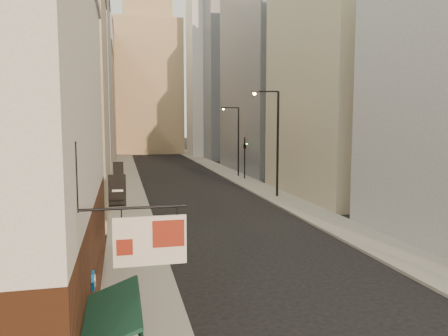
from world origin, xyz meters
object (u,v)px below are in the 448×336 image
traffic_light_right (245,148)px  streetlamp_mid (275,137)px  white_tower (210,60)px  streetlamp_far (237,137)px  clock_tower (148,72)px

traffic_light_right → streetlamp_mid: bearing=94.5°
streetlamp_mid → traffic_light_right: 12.50m
white_tower → streetlamp_far: (-3.29, -32.85, -13.74)m
streetlamp_far → streetlamp_mid: bearing=-90.5°
white_tower → traffic_light_right: white_tower is taller
clock_tower → traffic_light_right: size_ratio=8.98×
clock_tower → streetlamp_mid: bearing=-83.4°
white_tower → traffic_light_right: bearing=-94.9°
traffic_light_right → clock_tower: bearing=-72.9°
white_tower → streetlamp_mid: (-3.84, -48.03, -13.21)m
clock_tower → streetlamp_mid: size_ratio=4.75×
white_tower → traffic_light_right: size_ratio=8.30×
white_tower → streetlamp_far: white_tower is taller
clock_tower → white_tower: 17.83m
clock_tower → traffic_light_right: (7.94, -49.66, -13.90)m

